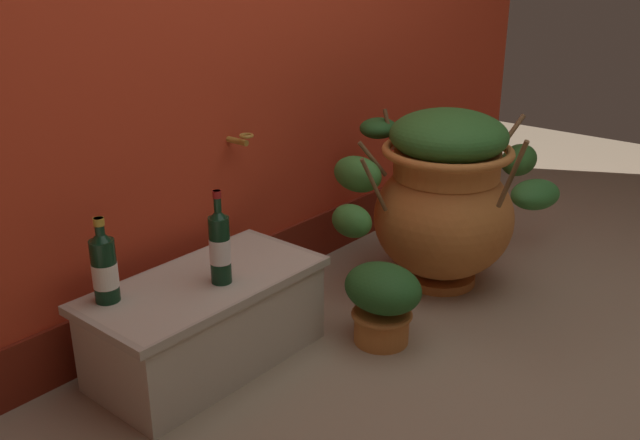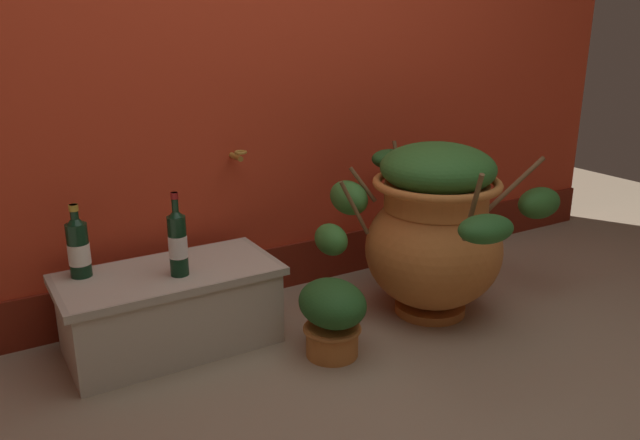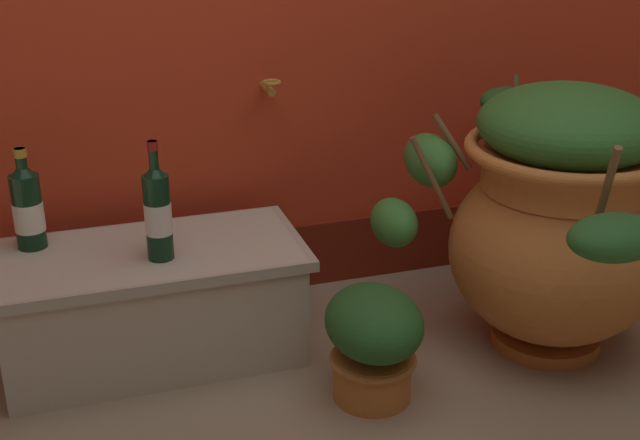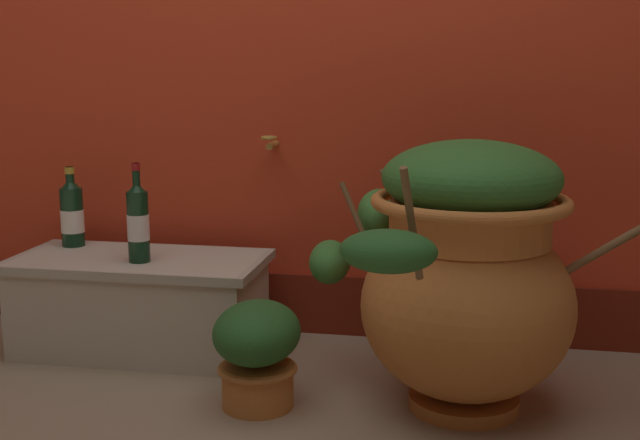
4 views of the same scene
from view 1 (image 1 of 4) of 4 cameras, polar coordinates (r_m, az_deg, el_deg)
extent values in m
plane|color=gray|center=(2.55, 13.36, -12.29)|extent=(7.00, 7.00, 0.00)
cube|color=maroon|center=(3.06, -4.92, -3.49)|extent=(4.40, 0.02, 0.22)
cylinder|color=#B28433|center=(2.74, -6.68, 6.33)|extent=(0.02, 0.10, 0.02)
torus|color=#B28433|center=(2.70, -5.97, 6.78)|extent=(0.06, 0.06, 0.01)
cylinder|color=#C17033|center=(3.18, 9.58, -4.54)|extent=(0.31, 0.31, 0.04)
ellipsoid|color=#C17033|center=(3.07, 9.90, 0.19)|extent=(0.59, 0.59, 0.52)
cylinder|color=#C17033|center=(2.99, 10.19, 4.48)|extent=(0.44, 0.44, 0.11)
torus|color=#C17033|center=(2.97, 10.26, 5.52)|extent=(0.55, 0.55, 0.04)
cylinder|color=brown|center=(2.90, 4.25, 4.94)|extent=(0.10, 0.10, 0.16)
ellipsoid|color=#387A33|center=(2.91, 3.04, 3.71)|extent=(0.13, 0.22, 0.15)
cylinder|color=brown|center=(2.71, 15.25, 3.54)|extent=(0.06, 0.12, 0.29)
ellipsoid|color=#235623|center=(2.64, 16.96, 1.99)|extent=(0.22, 0.16, 0.10)
cylinder|color=brown|center=(3.15, 5.59, 7.29)|extent=(0.02, 0.08, 0.18)
ellipsoid|color=#235623|center=(3.19, 4.74, 7.40)|extent=(0.18, 0.16, 0.09)
cylinder|color=brown|center=(3.33, 14.45, 5.80)|extent=(0.34, 0.06, 0.25)
ellipsoid|color=#2D6628|center=(3.50, 15.75, 4.68)|extent=(0.23, 0.15, 0.15)
cylinder|color=brown|center=(2.81, 4.37, 2.83)|extent=(0.12, 0.06, 0.24)
ellipsoid|color=#387A33|center=(2.80, 2.58, -0.08)|extent=(0.13, 0.18, 0.13)
ellipsoid|color=#2D6628|center=(2.96, 10.34, 6.73)|extent=(0.49, 0.49, 0.21)
cube|color=beige|center=(2.52, -9.10, -8.11)|extent=(0.80, 0.40, 0.33)
cube|color=#AEA592|center=(2.45, -9.30, -5.09)|extent=(0.85, 0.42, 0.03)
cylinder|color=black|center=(2.33, -16.97, -3.95)|extent=(0.08, 0.08, 0.21)
cone|color=black|center=(2.29, -17.28, -1.27)|extent=(0.08, 0.08, 0.04)
cylinder|color=black|center=(2.28, -17.34, -0.72)|extent=(0.03, 0.03, 0.07)
cylinder|color=#B7932D|center=(2.27, -17.41, -0.13)|extent=(0.03, 0.03, 0.02)
cylinder|color=white|center=(2.34, -16.93, -4.25)|extent=(0.08, 0.08, 0.08)
cylinder|color=black|center=(2.37, -8.06, -2.43)|extent=(0.07, 0.07, 0.23)
cone|color=black|center=(2.32, -8.22, 0.48)|extent=(0.07, 0.07, 0.04)
cylinder|color=black|center=(2.31, -8.27, 1.27)|extent=(0.02, 0.02, 0.09)
cylinder|color=maroon|center=(2.30, -8.31, 2.07)|extent=(0.03, 0.03, 0.02)
cylinder|color=silver|center=(2.37, -8.06, -2.46)|extent=(0.07, 0.07, 0.09)
cylinder|color=#C17033|center=(2.67, 4.98, -8.52)|extent=(0.20, 0.20, 0.13)
torus|color=#B2672E|center=(2.65, 5.01, -7.56)|extent=(0.23, 0.23, 0.02)
ellipsoid|color=#235623|center=(2.60, 5.09, -5.49)|extent=(0.25, 0.30, 0.18)
camera|label=2|loc=(0.94, 75.78, -2.34)|focal=35.66mm
camera|label=3|loc=(1.29, 61.16, 6.49)|focal=47.96mm
camera|label=4|loc=(2.67, 57.47, 2.39)|focal=46.20mm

